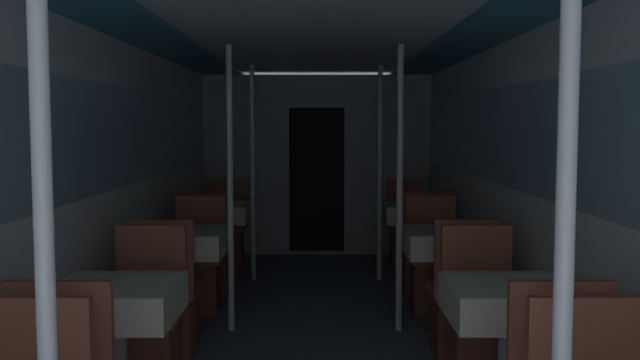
% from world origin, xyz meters
% --- Properties ---
extents(wall_left, '(0.05, 9.94, 2.09)m').
position_xyz_m(wall_left, '(-1.34, 3.57, 1.10)').
color(wall_left, silver).
rests_on(wall_left, ground_plane).
extents(wall_right, '(0.05, 9.94, 2.09)m').
position_xyz_m(wall_right, '(1.34, 3.57, 1.10)').
color(wall_right, silver).
rests_on(wall_right, ground_plane).
extents(ceiling_panel, '(2.69, 9.94, 0.07)m').
position_xyz_m(ceiling_panel, '(0.00, 3.57, 2.13)').
color(ceiling_panel, silver).
rests_on(ceiling_panel, wall_left).
extents(bulkhead_far, '(2.63, 0.09, 2.09)m').
position_xyz_m(bulkhead_far, '(0.00, 7.36, 1.04)').
color(bulkhead_far, gray).
rests_on(bulkhead_far, ground_plane).
extents(support_pole_left_0, '(0.05, 0.05, 2.09)m').
position_xyz_m(support_pole_left_0, '(-0.62, 0.74, 1.04)').
color(support_pole_left_0, silver).
rests_on(support_pole_left_0, ground_plane).
extents(dining_table_left_1, '(0.60, 0.60, 0.75)m').
position_xyz_m(dining_table_left_1, '(-0.96, 2.49, 0.62)').
color(dining_table_left_1, '#4C4C51').
rests_on(dining_table_left_1, ground_plane).
extents(chair_left_far_1, '(0.41, 0.41, 0.93)m').
position_xyz_m(chair_left_far_1, '(-0.96, 3.07, 0.29)').
color(chair_left_far_1, brown).
rests_on(chair_left_far_1, ground_plane).
extents(dining_table_left_2, '(0.60, 0.60, 0.75)m').
position_xyz_m(dining_table_left_2, '(-0.96, 4.23, 0.62)').
color(dining_table_left_2, '#4C4C51').
rests_on(dining_table_left_2, ground_plane).
extents(chair_left_near_2, '(0.41, 0.41, 0.93)m').
position_xyz_m(chair_left_near_2, '(-0.96, 3.65, 0.29)').
color(chair_left_near_2, brown).
rests_on(chair_left_near_2, ground_plane).
extents(chair_left_far_2, '(0.41, 0.41, 0.93)m').
position_xyz_m(chair_left_far_2, '(-0.96, 4.81, 0.29)').
color(chair_left_far_2, brown).
rests_on(chair_left_far_2, ground_plane).
extents(support_pole_left_2, '(0.05, 0.05, 2.09)m').
position_xyz_m(support_pole_left_2, '(-0.62, 4.23, 1.04)').
color(support_pole_left_2, silver).
rests_on(support_pole_left_2, ground_plane).
extents(dining_table_left_3, '(0.60, 0.60, 0.75)m').
position_xyz_m(dining_table_left_3, '(-0.96, 5.98, 0.62)').
color(dining_table_left_3, '#4C4C51').
rests_on(dining_table_left_3, ground_plane).
extents(chair_left_near_3, '(0.41, 0.41, 0.93)m').
position_xyz_m(chair_left_near_3, '(-0.96, 5.40, 0.29)').
color(chair_left_near_3, brown).
rests_on(chair_left_near_3, ground_plane).
extents(chair_left_far_3, '(0.41, 0.41, 0.93)m').
position_xyz_m(chair_left_far_3, '(-0.96, 6.56, 0.29)').
color(chair_left_far_3, brown).
rests_on(chair_left_far_3, ground_plane).
extents(support_pole_left_3, '(0.05, 0.05, 2.09)m').
position_xyz_m(support_pole_left_3, '(-0.62, 5.98, 1.04)').
color(support_pole_left_3, silver).
rests_on(support_pole_left_3, ground_plane).
extents(support_pole_right_0, '(0.05, 0.05, 2.09)m').
position_xyz_m(support_pole_right_0, '(0.62, 0.74, 1.04)').
color(support_pole_right_0, silver).
rests_on(support_pole_right_0, ground_plane).
extents(dining_table_right_1, '(0.60, 0.60, 0.75)m').
position_xyz_m(dining_table_right_1, '(0.96, 2.49, 0.62)').
color(dining_table_right_1, '#4C4C51').
rests_on(dining_table_right_1, ground_plane).
extents(chair_right_far_1, '(0.41, 0.41, 0.93)m').
position_xyz_m(chair_right_far_1, '(0.96, 3.07, 0.29)').
color(chair_right_far_1, brown).
rests_on(chair_right_far_1, ground_plane).
extents(dining_table_right_2, '(0.60, 0.60, 0.75)m').
position_xyz_m(dining_table_right_2, '(0.96, 4.23, 0.62)').
color(dining_table_right_2, '#4C4C51').
rests_on(dining_table_right_2, ground_plane).
extents(chair_right_near_2, '(0.41, 0.41, 0.93)m').
position_xyz_m(chair_right_near_2, '(0.96, 3.65, 0.29)').
color(chair_right_near_2, brown).
rests_on(chair_right_near_2, ground_plane).
extents(chair_right_far_2, '(0.41, 0.41, 0.93)m').
position_xyz_m(chair_right_far_2, '(0.96, 4.81, 0.29)').
color(chair_right_far_2, brown).
rests_on(chair_right_far_2, ground_plane).
extents(support_pole_right_2, '(0.05, 0.05, 2.09)m').
position_xyz_m(support_pole_right_2, '(0.62, 4.23, 1.04)').
color(support_pole_right_2, silver).
rests_on(support_pole_right_2, ground_plane).
extents(dining_table_right_3, '(0.60, 0.60, 0.75)m').
position_xyz_m(dining_table_right_3, '(0.96, 5.98, 0.62)').
color(dining_table_right_3, '#4C4C51').
rests_on(dining_table_right_3, ground_plane).
extents(chair_right_near_3, '(0.41, 0.41, 0.93)m').
position_xyz_m(chair_right_near_3, '(0.96, 5.40, 0.29)').
color(chair_right_near_3, brown).
rests_on(chair_right_near_3, ground_plane).
extents(chair_right_far_3, '(0.41, 0.41, 0.93)m').
position_xyz_m(chair_right_far_3, '(0.96, 6.56, 0.29)').
color(chair_right_far_3, brown).
rests_on(chair_right_far_3, ground_plane).
extents(support_pole_right_3, '(0.05, 0.05, 2.09)m').
position_xyz_m(support_pole_right_3, '(0.62, 5.98, 1.04)').
color(support_pole_right_3, silver).
rests_on(support_pole_right_3, ground_plane).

